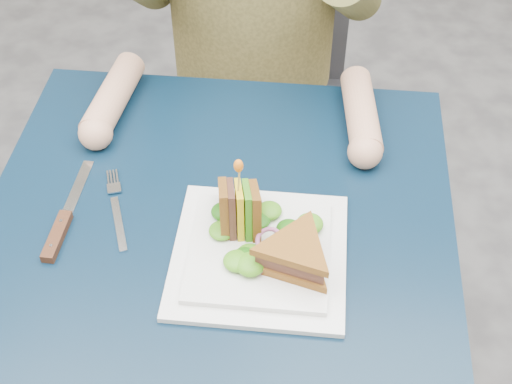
# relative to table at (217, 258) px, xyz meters

# --- Properties ---
(table) EXTENTS (0.75, 0.75, 0.73)m
(table) POSITION_rel_table_xyz_m (0.00, 0.00, 0.00)
(table) COLOR black
(table) RESTS_ON ground
(chair) EXTENTS (0.42, 0.40, 0.93)m
(chair) POSITION_rel_table_xyz_m (0.00, 0.65, -0.11)
(chair) COLOR #47474C
(chair) RESTS_ON ground
(plate) EXTENTS (0.26, 0.26, 0.02)m
(plate) POSITION_rel_table_xyz_m (0.07, -0.06, 0.09)
(plate) COLOR white
(plate) RESTS_ON table
(sandwich_flat) EXTENTS (0.17, 0.17, 0.05)m
(sandwich_flat) POSITION_rel_table_xyz_m (0.13, -0.08, 0.12)
(sandwich_flat) COLOR brown
(sandwich_flat) RESTS_ON plate
(sandwich_upright) EXTENTS (0.08, 0.14, 0.14)m
(sandwich_upright) POSITION_rel_table_xyz_m (0.04, -0.01, 0.13)
(sandwich_upright) COLOR brown
(sandwich_upright) RESTS_ON plate
(fork) EXTENTS (0.07, 0.17, 0.01)m
(fork) POSITION_rel_table_xyz_m (-0.16, 0.01, 0.08)
(fork) COLOR silver
(fork) RESTS_ON table
(knife) EXTENTS (0.02, 0.22, 0.02)m
(knife) POSITION_rel_table_xyz_m (-0.24, -0.03, 0.09)
(knife) COLOR silver
(knife) RESTS_ON table
(toothpick) EXTENTS (0.01, 0.01, 0.06)m
(toothpick) POSITION_rel_table_xyz_m (0.04, -0.01, 0.20)
(toothpick) COLOR tan
(toothpick) RESTS_ON sandwich_upright
(toothpick_frill) EXTENTS (0.01, 0.01, 0.02)m
(toothpick_frill) POSITION_rel_table_xyz_m (0.04, -0.01, 0.23)
(toothpick_frill) COLOR orange
(toothpick_frill) RESTS_ON sandwich_upright
(lettuce_spill) EXTENTS (0.15, 0.13, 0.02)m
(lettuce_spill) POSITION_rel_table_xyz_m (0.08, -0.05, 0.11)
(lettuce_spill) COLOR #337A14
(lettuce_spill) RESTS_ON plate
(onion_ring) EXTENTS (0.04, 0.04, 0.02)m
(onion_ring) POSITION_rel_table_xyz_m (0.09, -0.05, 0.11)
(onion_ring) COLOR #9E4C7A
(onion_ring) RESTS_ON plate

